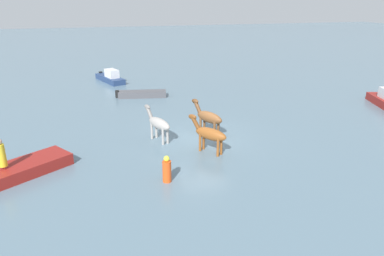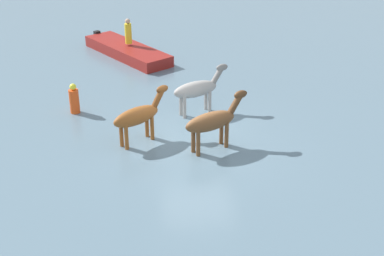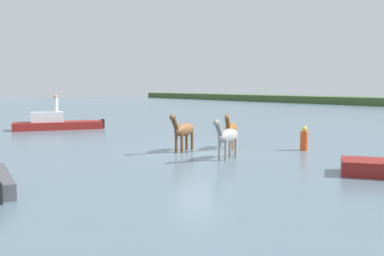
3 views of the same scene
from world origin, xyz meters
The scene contains 9 objects.
ground_plane centered at (0.00, 0.00, 0.00)m, with size 171.94×171.94×0.00m, color slate.
horse_pinto_flank centered at (-0.45, -0.42, 0.99)m, with size 1.31×2.24×1.80m.
horse_chestnut_trailing centered at (2.33, -0.30, 0.95)m, with size 1.15×2.19×1.73m.
horse_lead centered at (0.31, 1.89, 0.95)m, with size 1.57×2.01×1.73m.
boat_skiff_near centered at (9.25, 2.19, 0.18)m, with size 5.28×4.14×0.76m.
boat_tender_starboard centered at (3.62, -15.50, 0.31)m, with size 2.42×4.30×1.32m.
boat_dinghy_port centered at (1.75, -9.38, 0.16)m, with size 3.86×1.67×0.71m.
person_boatman_standing centered at (9.25, 2.09, 1.16)m, with size 0.32×0.32×1.19m.
buoy_channel_marker centered at (2.93, 4.17, 0.51)m, with size 0.36×0.36×1.14m.
Camera 1 is at (5.66, 16.68, 6.97)m, focal length 32.96 mm.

